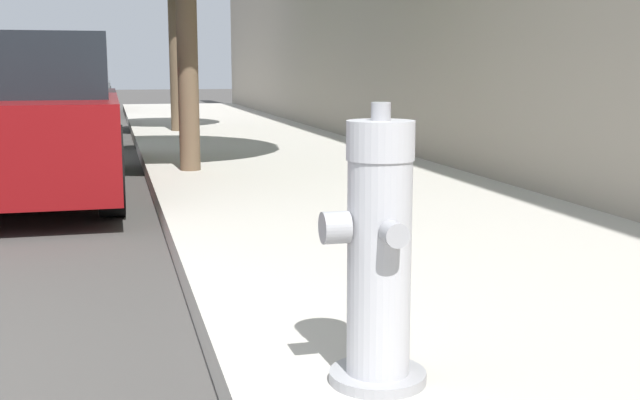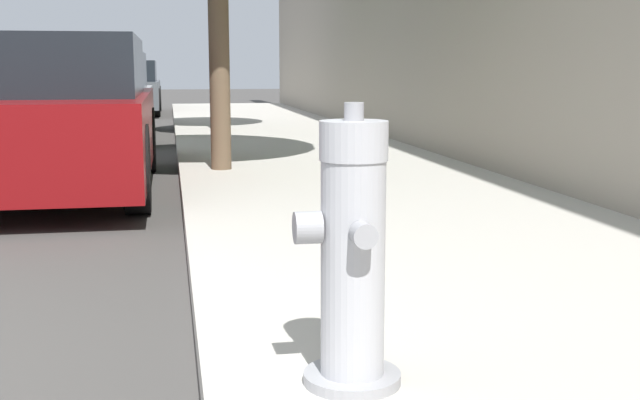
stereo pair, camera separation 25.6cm
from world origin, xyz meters
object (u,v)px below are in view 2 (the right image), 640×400
(parked_car_near, at_px, (49,117))
(parked_car_far, at_px, (122,88))
(parked_car_mid, at_px, (95,97))
(fire_hydrant, at_px, (352,258))

(parked_car_near, xyz_separation_m, parked_car_far, (-0.04, 12.72, -0.06))
(parked_car_mid, relative_size, parked_car_far, 1.06)
(fire_hydrant, xyz_separation_m, parked_car_mid, (-1.75, 11.34, 0.11))
(parked_car_near, height_order, parked_car_mid, parked_car_near)
(fire_hydrant, distance_m, parked_car_near, 5.57)
(fire_hydrant, height_order, parked_car_far, parked_car_far)
(parked_car_near, bearing_deg, parked_car_mid, 91.01)
(parked_car_mid, xyz_separation_m, parked_car_far, (0.06, 6.70, -0.03))
(fire_hydrant, distance_m, parked_car_mid, 11.48)
(fire_hydrant, relative_size, parked_car_far, 0.22)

